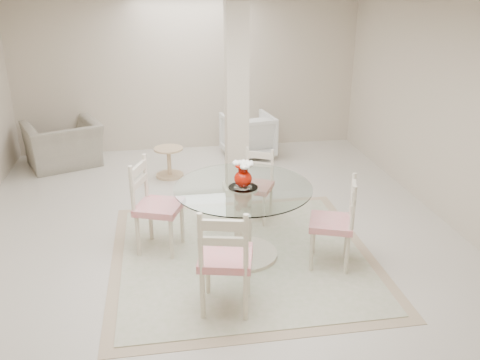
{
  "coord_description": "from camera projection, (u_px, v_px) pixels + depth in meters",
  "views": [
    {
      "loc": [
        -0.54,
        -5.44,
        2.93
      ],
      "look_at": [
        0.28,
        -0.33,
        0.85
      ],
      "focal_mm": 38.0,
      "sensor_mm": 36.0,
      "label": 1
    }
  ],
  "objects": [
    {
      "name": "column",
      "position": [
        237.0,
        101.0,
        6.92
      ],
      "size": [
        0.3,
        0.3,
        2.7
      ],
      "primitive_type": "cube",
      "color": "beige",
      "rests_on": "ground"
    },
    {
      "name": "red_vase",
      "position": [
        243.0,
        174.0,
        5.34
      ],
      "size": [
        0.22,
        0.21,
        0.29
      ],
      "color": "#A51205",
      "rests_on": "dining_table"
    },
    {
      "name": "ground",
      "position": [
        213.0,
        236.0,
        6.16
      ],
      "size": [
        7.0,
        7.0,
        0.0
      ],
      "primitive_type": "plane",
      "color": "beige",
      "rests_on": "ground"
    },
    {
      "name": "dining_table",
      "position": [
        243.0,
        222.0,
        5.55
      ],
      "size": [
        1.48,
        1.48,
        0.85
      ],
      "rotation": [
        0.0,
        0.0,
        -0.33
      ],
      "color": "beige",
      "rests_on": "ground"
    },
    {
      "name": "armchair_white",
      "position": [
        248.0,
        135.0,
        8.77
      ],
      "size": [
        0.93,
        0.95,
        0.75
      ],
      "primitive_type": "imported",
      "rotation": [
        0.0,
        0.0,
        3.3
      ],
      "color": "silver",
      "rests_on": "ground"
    },
    {
      "name": "dining_chair_west",
      "position": [
        152.0,
        199.0,
        5.65
      ],
      "size": [
        0.61,
        0.61,
        1.19
      ],
      "rotation": [
        0.0,
        0.0,
        1.21
      ],
      "color": "beige",
      "rests_on": "ground"
    },
    {
      "name": "dining_chair_south",
      "position": [
        225.0,
        253.0,
        4.54
      ],
      "size": [
        0.57,
        0.57,
        1.2
      ],
      "rotation": [
        0.0,
        0.0,
        2.92
      ],
      "color": "beige",
      "rests_on": "ground"
    },
    {
      "name": "recliner_taupe",
      "position": [
        63.0,
        144.0,
        8.33
      ],
      "size": [
        1.42,
        1.34,
        0.73
      ],
      "primitive_type": "imported",
      "rotation": [
        0.0,
        0.0,
        3.53
      ],
      "color": "gray",
      "rests_on": "ground"
    },
    {
      "name": "side_table",
      "position": [
        169.0,
        163.0,
        7.93
      ],
      "size": [
        0.45,
        0.45,
        0.47
      ],
      "color": "#DAB186",
      "rests_on": "ground"
    },
    {
      "name": "dining_chair_north",
      "position": [
        257.0,
        180.0,
        6.44
      ],
      "size": [
        0.54,
        0.54,
        1.01
      ],
      "rotation": [
        0.0,
        0.0,
        -0.47
      ],
      "color": "beige",
      "rests_on": "ground"
    },
    {
      "name": "area_rug",
      "position": [
        243.0,
        256.0,
        5.71
      ],
      "size": [
        2.91,
        2.91,
        0.02
      ],
      "color": "tan",
      "rests_on": "ground"
    },
    {
      "name": "dining_chair_east",
      "position": [
        339.0,
        216.0,
        5.33
      ],
      "size": [
        0.57,
        0.57,
        1.12
      ],
      "rotation": [
        0.0,
        0.0,
        -1.92
      ],
      "color": "beige",
      "rests_on": "ground"
    },
    {
      "name": "room_shell",
      "position": [
        209.0,
        84.0,
        5.47
      ],
      "size": [
        6.02,
        7.02,
        2.71
      ],
      "color": "beige",
      "rests_on": "ground"
    }
  ]
}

